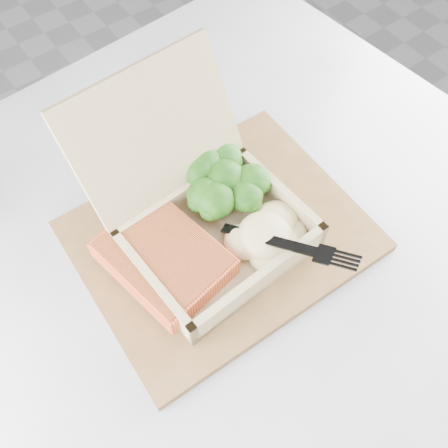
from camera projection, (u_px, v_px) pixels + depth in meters
floor at (362, 202)px, 1.56m from camera, size 4.00×4.00×0.00m
cafe_table at (233, 305)px, 0.79m from camera, size 0.90×0.90×0.75m
serving_tray at (221, 236)px, 0.62m from camera, size 0.35×0.28×0.01m
takeout_container at (199, 207)px, 0.58m from camera, size 0.21×0.24×0.18m
salmon_fillet at (164, 258)px, 0.57m from camera, size 0.13×0.16×0.03m
broccoli_pile at (225, 183)px, 0.62m from camera, size 0.12×0.12×0.04m
mashed_potatoes at (265, 235)px, 0.58m from camera, size 0.11×0.09×0.04m
plastic_fork at (250, 232)px, 0.57m from camera, size 0.09×0.16×0.04m
receipt at (149, 132)px, 0.72m from camera, size 0.09×0.14×0.00m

